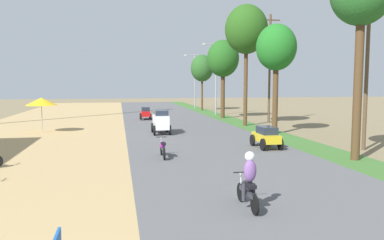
% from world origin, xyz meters
% --- Properties ---
extents(vendor_umbrella, '(2.20, 2.20, 2.52)m').
position_xyz_m(vendor_umbrella, '(-10.41, 26.89, 2.31)').
color(vendor_umbrella, '#99999E').
rests_on(vendor_umbrella, dirt_shoulder).
extents(median_tree_second, '(2.81, 2.81, 7.68)m').
position_xyz_m(median_tree_second, '(5.93, 23.13, 6.02)').
color(median_tree_second, '#4C351E').
rests_on(median_tree_second, median_strip).
extents(median_tree_third, '(3.53, 3.53, 10.03)m').
position_xyz_m(median_tree_third, '(5.54, 28.48, 8.00)').
color(median_tree_third, '#4C351E').
rests_on(median_tree_third, median_strip).
extents(median_tree_fourth, '(3.24, 3.24, 7.94)m').
position_xyz_m(median_tree_fourth, '(5.56, 35.74, 6.05)').
color(median_tree_fourth, '#4C351E').
rests_on(median_tree_fourth, median_strip).
extents(median_tree_fifth, '(2.98, 2.98, 7.28)m').
position_xyz_m(median_tree_fifth, '(5.86, 47.15, 5.55)').
color(median_tree_fifth, '#4C351E').
rests_on(median_tree_fifth, median_strip).
extents(streetlamp_mid, '(3.16, 0.20, 8.05)m').
position_xyz_m(streetlamp_mid, '(5.80, 39.51, 4.68)').
color(streetlamp_mid, gray).
rests_on(streetlamp_mid, median_strip).
extents(streetlamp_far, '(3.16, 0.20, 7.69)m').
position_xyz_m(streetlamp_far, '(5.80, 51.57, 4.50)').
color(streetlamp_far, gray).
rests_on(streetlamp_far, median_strip).
extents(utility_pole_near, '(1.80, 0.20, 9.80)m').
position_xyz_m(utility_pole_near, '(8.66, 31.00, 5.09)').
color(utility_pole_near, brown).
rests_on(utility_pole_near, ground).
extents(utility_pole_far, '(1.80, 0.20, 9.57)m').
position_xyz_m(utility_pole_far, '(8.17, 16.19, 4.98)').
color(utility_pole_far, brown).
rests_on(utility_pole_far, ground).
extents(car_sedan_yellow, '(1.10, 2.26, 1.19)m').
position_xyz_m(car_sedan_yellow, '(3.01, 17.36, 0.74)').
color(car_sedan_yellow, gold).
rests_on(car_sedan_yellow, road_strip).
extents(car_van_white, '(1.19, 2.41, 1.67)m').
position_xyz_m(car_van_white, '(-2.04, 24.48, 1.02)').
color(car_van_white, silver).
rests_on(car_van_white, road_strip).
extents(car_hatchback_red, '(1.04, 2.00, 1.23)m').
position_xyz_m(car_hatchback_red, '(-2.38, 35.34, 0.75)').
color(car_hatchback_red, red).
rests_on(car_hatchback_red, road_strip).
extents(motorbike_foreground_rider, '(0.54, 1.80, 1.66)m').
position_xyz_m(motorbike_foreground_rider, '(-1.36, 7.73, 0.86)').
color(motorbike_foreground_rider, black).
rests_on(motorbike_foreground_rider, road_strip).
extents(motorbike_ahead_second, '(0.54, 1.80, 0.94)m').
position_xyz_m(motorbike_ahead_second, '(-2.89, 15.74, 0.57)').
color(motorbike_ahead_second, black).
rests_on(motorbike_ahead_second, road_strip).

